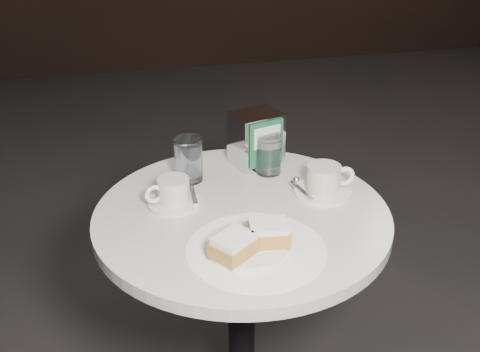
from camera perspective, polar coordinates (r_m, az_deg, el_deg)
name	(u,v)px	position (r m, az deg, el deg)	size (l,w,h in m)	color
cafe_table	(242,279)	(1.53, 0.17, -9.78)	(0.70, 0.70, 0.74)	black
sugar_spill	(256,250)	(1.29, 1.53, -7.00)	(0.30, 0.30, 0.00)	white
beignet_plate	(249,242)	(1.27, 0.86, -6.29)	(0.22, 0.22, 0.06)	silver
coffee_cup_left	(173,193)	(1.44, -6.35, -1.64)	(0.16, 0.16, 0.07)	silver
coffee_cup_right	(324,181)	(1.49, 7.96, -0.52)	(0.16, 0.15, 0.07)	white
water_glass_left	(189,160)	(1.54, -4.90, 1.53)	(0.09, 0.09, 0.12)	silver
water_glass_right	(269,154)	(1.58, 2.73, 2.07)	(0.07, 0.07, 0.11)	white
napkin_dispenser	(256,139)	(1.61, 1.55, 3.57)	(0.15, 0.13, 0.15)	silver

